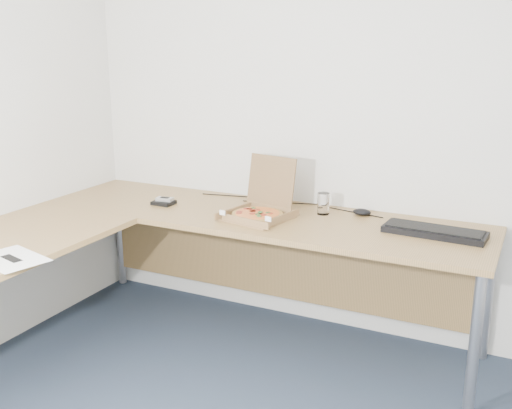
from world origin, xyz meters
The scene contains 10 objects.
room_shell centered at (0.00, 0.00, 1.25)m, with size 3.50×3.50×2.50m, color silver, non-canonical shape.
desk centered at (-0.82, 0.97, 0.70)m, with size 2.50×2.20×0.73m.
pizza_box centered at (-0.46, 1.34, 0.77)m, with size 0.30×0.35×0.31m.
drinking_glass centered at (-0.18, 1.56, 0.79)m, with size 0.07×0.07×0.12m, color white.
keyboard centered at (0.44, 1.45, 0.75)m, with size 0.49×0.17×0.03m, color black.
mouse centered at (0.02, 1.63, 0.75)m, with size 0.10×0.07×0.04m, color black.
wallet centered at (-1.08, 1.35, 0.74)m, with size 0.12×0.10×0.02m, color black.
phone centered at (-1.08, 1.36, 0.76)m, with size 0.10×0.05×0.02m, color #B2B5BA.
paper_sheet centered at (-1.16, 0.30, 0.73)m, with size 0.31×0.22×0.00m, color white.
cable_bundle centered at (-0.45, 1.68, 0.73)m, with size 0.55×0.04×0.01m, color black, non-canonical shape.
Camera 1 is at (0.88, -1.46, 1.64)m, focal length 42.30 mm.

